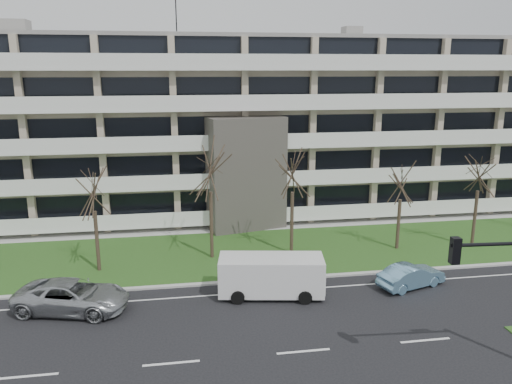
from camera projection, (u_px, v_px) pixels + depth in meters
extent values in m
plane|color=black|center=(303.00, 351.00, 22.92)|extent=(160.00, 160.00, 0.00)
cube|color=#2B521B|center=(258.00, 251.00, 35.36)|extent=(90.00, 10.00, 0.06)
cube|color=#B2B2AD|center=(271.00, 280.00, 30.57)|extent=(90.00, 0.35, 0.12)
cube|color=#B2B2AD|center=(247.00, 227.00, 40.63)|extent=(90.00, 2.00, 0.08)
cube|color=white|center=(276.00, 291.00, 29.14)|extent=(90.00, 0.12, 0.01)
cube|color=tan|center=(235.00, 126.00, 45.54)|extent=(60.00, 12.00, 15.00)
cube|color=gray|center=(235.00, 39.00, 43.69)|extent=(60.50, 12.50, 0.30)
cube|color=#4C4742|center=(246.00, 174.00, 39.56)|extent=(6.39, 3.69, 9.00)
cube|color=black|center=(247.00, 205.00, 39.97)|extent=(4.92, 1.19, 3.50)
cube|color=gray|center=(16.00, 27.00, 40.73)|extent=(2.00, 2.00, 1.20)
cylinder|color=black|center=(176.00, 16.00, 42.47)|extent=(0.10, 0.10, 3.50)
cube|color=black|center=(245.00, 200.00, 41.07)|extent=(58.00, 0.10, 1.80)
cube|color=white|center=(246.00, 220.00, 40.78)|extent=(58.00, 1.40, 0.22)
cube|color=white|center=(247.00, 215.00, 40.02)|extent=(58.00, 0.08, 1.00)
cube|color=black|center=(245.00, 164.00, 40.35)|extent=(58.00, 0.10, 1.80)
cube|color=white|center=(246.00, 184.00, 40.06)|extent=(58.00, 1.40, 0.22)
cube|color=white|center=(247.00, 179.00, 39.29)|extent=(58.00, 0.08, 1.00)
cube|color=black|center=(244.00, 127.00, 39.63)|extent=(58.00, 0.10, 1.80)
cube|color=white|center=(246.00, 147.00, 39.34)|extent=(58.00, 1.40, 0.22)
cube|color=white|center=(247.00, 141.00, 38.57)|extent=(58.00, 0.08, 1.00)
cube|color=black|center=(244.00, 89.00, 38.90)|extent=(58.00, 0.10, 1.80)
cube|color=white|center=(246.00, 109.00, 38.61)|extent=(58.00, 1.40, 0.22)
cube|color=white|center=(247.00, 101.00, 37.84)|extent=(58.00, 0.08, 1.00)
cube|color=black|center=(244.00, 49.00, 38.18)|extent=(58.00, 0.10, 1.80)
cube|color=white|center=(245.00, 69.00, 37.89)|extent=(58.00, 1.40, 0.22)
cube|color=white|center=(246.00, 61.00, 37.12)|extent=(58.00, 0.08, 1.00)
imported|color=#B0B3B7|center=(72.00, 296.00, 26.59)|extent=(6.46, 4.15, 1.66)
imported|color=#80B9DE|center=(411.00, 276.00, 29.55)|extent=(4.44, 2.68, 1.38)
cube|color=white|center=(271.00, 275.00, 28.31)|extent=(6.18, 3.13, 2.07)
cube|color=black|center=(271.00, 265.00, 28.16)|extent=(5.72, 2.89, 0.76)
cube|color=white|center=(320.00, 278.00, 28.33)|extent=(0.72, 2.11, 1.31)
cylinder|color=black|center=(238.00, 297.00, 27.47)|extent=(0.80, 0.40, 0.76)
cylinder|color=black|center=(239.00, 281.00, 29.59)|extent=(0.80, 0.40, 0.76)
cylinder|color=black|center=(305.00, 298.00, 27.45)|extent=(0.80, 0.40, 0.76)
cylinder|color=black|center=(302.00, 281.00, 29.57)|extent=(0.80, 0.40, 0.76)
cube|color=black|center=(455.00, 251.00, 19.04)|extent=(0.36, 0.36, 1.05)
sphere|color=red|center=(456.00, 242.00, 18.96)|extent=(0.21, 0.21, 0.21)
sphere|color=orange|center=(455.00, 251.00, 19.04)|extent=(0.21, 0.21, 0.21)
sphere|color=green|center=(454.00, 259.00, 19.13)|extent=(0.21, 0.21, 0.21)
cylinder|color=#382B21|center=(97.00, 241.00, 31.57)|extent=(0.24, 0.24, 3.99)
cylinder|color=#382B21|center=(211.00, 225.00, 33.69)|extent=(0.24, 0.24, 4.65)
cylinder|color=#382B21|center=(292.00, 223.00, 34.42)|extent=(0.24, 0.24, 4.48)
cylinder|color=#382B21|center=(398.00, 224.00, 35.48)|extent=(0.24, 0.24, 3.68)
cylinder|color=#382B21|center=(474.00, 219.00, 35.74)|extent=(0.24, 0.24, 4.23)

